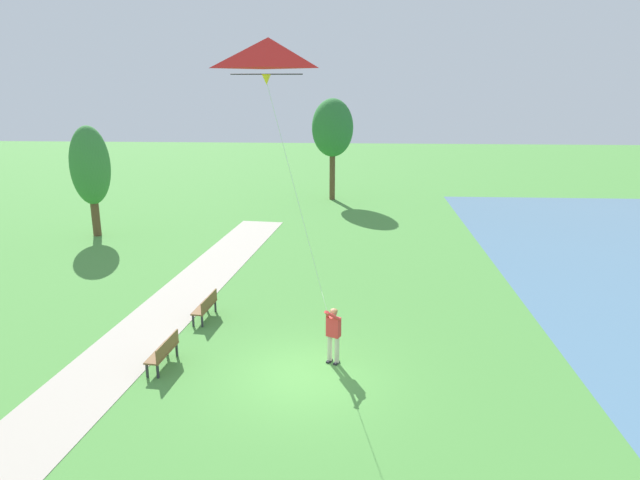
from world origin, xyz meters
name	(u,v)px	position (x,y,z in m)	size (l,w,h in m)	color
ground_plane	(302,376)	(0.00, 0.00, 0.00)	(120.00, 120.00, 0.00)	#4C8E3D
walkway_path	(136,340)	(-5.58, 2.00, 0.01)	(2.40, 32.00, 0.02)	#ADA393
person_kite_flyer	(333,331)	(0.85, 0.84, 1.05)	(0.51, 0.63, 1.83)	#232328
flying_kite	(269,64)	(-0.51, -1.66, 8.49)	(2.05, 2.58, 7.18)	red
park_bench_near_walkway	(164,351)	(-4.08, 0.33, 0.51)	(0.60, 1.54, 0.88)	brown
park_bench_far_walkway	(206,305)	(-3.71, 3.81, 0.51)	(0.60, 1.54, 0.88)	brown
tree_lakeside_near	(90,167)	(-12.32, 14.41, 3.72)	(2.02, 2.06, 5.84)	brown
tree_horizon_far	(333,128)	(-0.06, 24.62, 4.87)	(2.80, 2.81, 6.87)	brown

